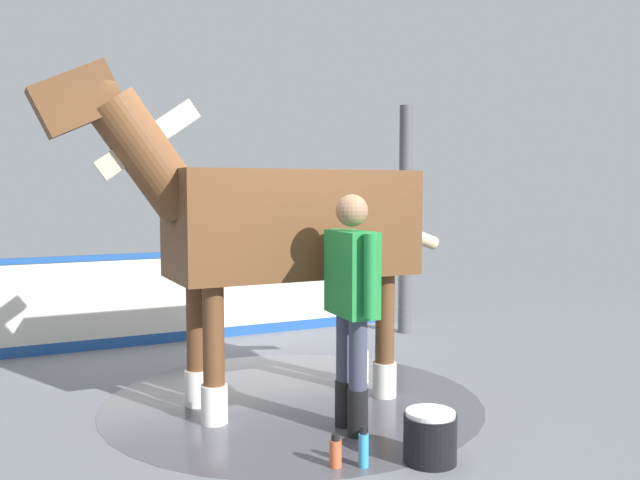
# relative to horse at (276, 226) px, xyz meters

# --- Properties ---
(ground_plane) EXTENTS (16.00, 16.00, 0.02)m
(ground_plane) POSITION_rel_horse_xyz_m (0.07, -0.19, -1.46)
(ground_plane) COLOR slate
(wet_patch) EXTENTS (3.12, 3.12, 0.00)m
(wet_patch) POSITION_rel_horse_xyz_m (0.11, -0.08, -1.45)
(wet_patch) COLOR #4C4C54
(wet_patch) RESTS_ON ground
(barrier_wall) EXTENTS (4.25, 2.92, 1.04)m
(barrier_wall) POSITION_rel_horse_xyz_m (1.57, 2.06, -0.98)
(barrier_wall) COLOR silver
(barrier_wall) RESTS_ON ground
(roof_post_far) EXTENTS (0.16, 0.16, 2.75)m
(roof_post_far) POSITION_rel_horse_xyz_m (3.06, 0.16, -0.08)
(roof_post_far) COLOR #4C4C51
(roof_post_far) RESTS_ON ground
(horse) EXTENTS (2.92, 2.12, 2.65)m
(horse) POSITION_rel_horse_xyz_m (0.00, 0.00, 0.00)
(horse) COLOR brown
(horse) RESTS_ON ground
(handler) EXTENTS (0.48, 0.56, 1.72)m
(handler) POSITION_rel_horse_xyz_m (-0.26, -0.81, -0.46)
(handler) COLOR black
(handler) RESTS_ON ground
(wash_bucket) EXTENTS (0.34, 0.34, 0.34)m
(wash_bucket) POSITION_rel_horse_xyz_m (-0.51, -1.51, -1.29)
(wash_bucket) COLOR black
(wash_bucket) RESTS_ON ground
(bottle_shampoo) EXTENTS (0.06, 0.06, 0.26)m
(bottle_shampoo) POSITION_rel_horse_xyz_m (-0.79, -1.17, -1.33)
(bottle_shampoo) COLOR #3399CC
(bottle_shampoo) RESTS_ON ground
(bottle_spray) EXTENTS (0.08, 0.08, 0.21)m
(bottle_spray) POSITION_rel_horse_xyz_m (-0.88, -1.02, -1.36)
(bottle_spray) COLOR #CC5933
(bottle_spray) RESTS_ON ground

